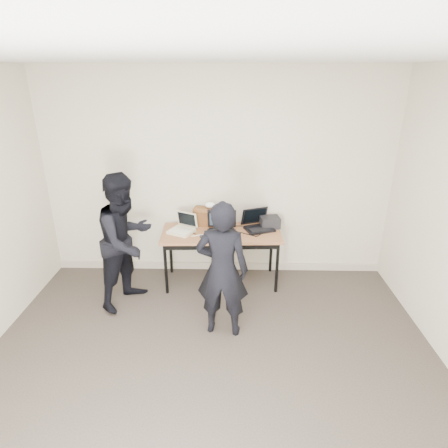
{
  "coord_description": "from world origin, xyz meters",
  "views": [
    {
      "loc": [
        0.19,
        -2.44,
        2.61
      ],
      "look_at": [
        0.1,
        1.6,
        0.95
      ],
      "focal_mm": 30.0,
      "sensor_mm": 36.0,
      "label": 1
    }
  ],
  "objects_px": {
    "laptop_right": "(258,224)",
    "person_typist": "(222,270)",
    "desk": "(221,237)",
    "person_observer": "(126,241)",
    "laptop_beige": "(183,228)",
    "equipment_box": "(270,222)",
    "laptop_center": "(221,228)",
    "leather_satchel": "(208,216)"
  },
  "relations": [
    {
      "from": "laptop_right",
      "to": "person_typist",
      "type": "distance_m",
      "value": 1.22
    },
    {
      "from": "person_typist",
      "to": "laptop_center",
      "type": "bearing_deg",
      "value": -81.44
    },
    {
      "from": "laptop_right",
      "to": "laptop_center",
      "type": "bearing_deg",
      "value": 176.66
    },
    {
      "from": "laptop_right",
      "to": "laptop_beige",
      "type": "bearing_deg",
      "value": 165.86
    },
    {
      "from": "equipment_box",
      "to": "person_typist",
      "type": "height_order",
      "value": "person_typist"
    },
    {
      "from": "laptop_right",
      "to": "person_typist",
      "type": "height_order",
      "value": "person_typist"
    },
    {
      "from": "laptop_center",
      "to": "leather_satchel",
      "type": "height_order",
      "value": "laptop_center"
    },
    {
      "from": "person_typist",
      "to": "person_observer",
      "type": "bearing_deg",
      "value": -19.96
    },
    {
      "from": "desk",
      "to": "laptop_center",
      "type": "xyz_separation_m",
      "value": [
        0.0,
        -0.02,
        0.12
      ]
    },
    {
      "from": "laptop_beige",
      "to": "desk",
      "type": "bearing_deg",
      "value": 25.52
    },
    {
      "from": "person_typist",
      "to": "person_observer",
      "type": "xyz_separation_m",
      "value": [
        -1.12,
        0.56,
        0.06
      ]
    },
    {
      "from": "person_typist",
      "to": "person_observer",
      "type": "distance_m",
      "value": 1.25
    },
    {
      "from": "laptop_beige",
      "to": "person_typist",
      "type": "bearing_deg",
      "value": -35.73
    },
    {
      "from": "desk",
      "to": "equipment_box",
      "type": "xyz_separation_m",
      "value": [
        0.63,
        0.19,
        0.13
      ]
    },
    {
      "from": "desk",
      "to": "person_observer",
      "type": "distance_m",
      "value": 1.18
    },
    {
      "from": "equipment_box",
      "to": "desk",
      "type": "bearing_deg",
      "value": -163.05
    },
    {
      "from": "laptop_center",
      "to": "person_observer",
      "type": "xyz_separation_m",
      "value": [
        -1.08,
        -0.43,
        0.02
      ]
    },
    {
      "from": "person_typist",
      "to": "person_observer",
      "type": "height_order",
      "value": "person_observer"
    },
    {
      "from": "desk",
      "to": "laptop_beige",
      "type": "relative_size",
      "value": 3.91
    },
    {
      "from": "desk",
      "to": "person_observer",
      "type": "bearing_deg",
      "value": -159.99
    },
    {
      "from": "laptop_right",
      "to": "equipment_box",
      "type": "height_order",
      "value": "laptop_right"
    },
    {
      "from": "desk",
      "to": "laptop_center",
      "type": "distance_m",
      "value": 0.12
    },
    {
      "from": "leather_satchel",
      "to": "desk",
      "type": "bearing_deg",
      "value": -41.58
    },
    {
      "from": "desk",
      "to": "leather_satchel",
      "type": "bearing_deg",
      "value": 126.01
    },
    {
      "from": "desk",
      "to": "person_typist",
      "type": "relative_size",
      "value": 1.03
    },
    {
      "from": "laptop_beige",
      "to": "laptop_right",
      "type": "height_order",
      "value": "laptop_right"
    },
    {
      "from": "laptop_center",
      "to": "equipment_box",
      "type": "relative_size",
      "value": 1.54
    },
    {
      "from": "laptop_beige",
      "to": "laptop_center",
      "type": "distance_m",
      "value": 0.49
    },
    {
      "from": "laptop_right",
      "to": "person_observer",
      "type": "distance_m",
      "value": 1.65
    },
    {
      "from": "equipment_box",
      "to": "person_observer",
      "type": "relative_size",
      "value": 0.15
    },
    {
      "from": "laptop_beige",
      "to": "laptop_right",
      "type": "relative_size",
      "value": 0.87
    },
    {
      "from": "desk",
      "to": "laptop_beige",
      "type": "xyz_separation_m",
      "value": [
        -0.49,
        0.01,
        0.11
      ]
    },
    {
      "from": "laptop_center",
      "to": "laptop_beige",
      "type": "bearing_deg",
      "value": 178.15
    },
    {
      "from": "laptop_right",
      "to": "equipment_box",
      "type": "distance_m",
      "value": 0.17
    },
    {
      "from": "leather_satchel",
      "to": "person_observer",
      "type": "height_order",
      "value": "person_observer"
    },
    {
      "from": "leather_satchel",
      "to": "equipment_box",
      "type": "xyz_separation_m",
      "value": [
        0.81,
        -0.04,
        -0.06
      ]
    },
    {
      "from": "laptop_right",
      "to": "equipment_box",
      "type": "bearing_deg",
      "value": -3.55
    },
    {
      "from": "desk",
      "to": "laptop_center",
      "type": "relative_size",
      "value": 4.13
    },
    {
      "from": "laptop_beige",
      "to": "laptop_center",
      "type": "height_order",
      "value": "laptop_center"
    },
    {
      "from": "laptop_beige",
      "to": "leather_satchel",
      "type": "bearing_deg",
      "value": 61.98
    },
    {
      "from": "laptop_right",
      "to": "person_typist",
      "type": "relative_size",
      "value": 0.3
    },
    {
      "from": "desk",
      "to": "equipment_box",
      "type": "bearing_deg",
      "value": 14.47
    }
  ]
}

